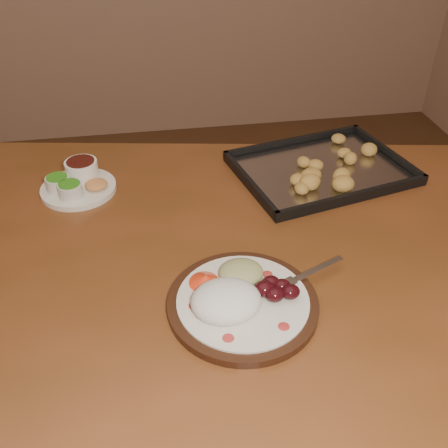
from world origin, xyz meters
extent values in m
plane|color=#51371C|center=(0.00, 0.00, 0.00)|extent=(4.00, 4.00, 0.00)
cube|color=brown|center=(0.30, -0.09, 0.73)|extent=(1.63, 1.15, 0.04)
cylinder|color=#502B18|center=(-0.31, 0.40, 0.35)|extent=(0.07, 0.07, 0.71)
cylinder|color=#502B18|center=(1.03, 0.17, 0.35)|extent=(0.07, 0.07, 0.71)
cylinder|color=black|center=(0.32, -0.26, 0.76)|extent=(0.27, 0.27, 0.02)
cylinder|color=silver|center=(0.32, -0.26, 0.77)|extent=(0.23, 0.23, 0.01)
ellipsoid|color=#B22D2A|center=(0.28, -0.35, 0.77)|extent=(0.02, 0.02, 0.00)
ellipsoid|color=#B22D2A|center=(0.37, -0.34, 0.77)|extent=(0.02, 0.02, 0.00)
ellipsoid|color=#B22D2A|center=(0.38, -0.21, 0.77)|extent=(0.02, 0.02, 0.00)
ellipsoid|color=#B22D2A|center=(0.23, -0.27, 0.77)|extent=(0.02, 0.02, 0.00)
ellipsoid|color=white|center=(0.29, -0.28, 0.78)|extent=(0.15, 0.13, 0.06)
ellipsoid|color=#430913|center=(0.37, -0.28, 0.78)|extent=(0.03, 0.03, 0.03)
ellipsoid|color=#430913|center=(0.39, -0.26, 0.78)|extent=(0.03, 0.03, 0.03)
ellipsoid|color=#430913|center=(0.37, -0.24, 0.78)|extent=(0.03, 0.03, 0.03)
ellipsoid|color=#430913|center=(0.40, -0.27, 0.78)|extent=(0.03, 0.03, 0.03)
ellipsoid|color=#430913|center=(0.36, -0.26, 0.78)|extent=(0.03, 0.03, 0.03)
ellipsoid|color=tan|center=(0.33, -0.21, 0.78)|extent=(0.10, 0.09, 0.03)
cone|color=red|center=(0.26, -0.21, 0.78)|extent=(0.09, 0.09, 0.03)
cube|color=silver|center=(0.47, -0.21, 0.77)|extent=(0.12, 0.06, 0.00)
cube|color=silver|center=(0.41, -0.24, 0.77)|extent=(0.04, 0.03, 0.00)
cylinder|color=silver|center=(0.39, -0.26, 0.77)|extent=(0.03, 0.01, 0.00)
cylinder|color=silver|center=(0.39, -0.25, 0.77)|extent=(0.03, 0.01, 0.00)
cylinder|color=silver|center=(0.38, -0.25, 0.77)|extent=(0.03, 0.01, 0.00)
cylinder|color=silver|center=(0.38, -0.24, 0.77)|extent=(0.03, 0.01, 0.00)
cylinder|color=silver|center=(0.01, 0.17, 0.76)|extent=(0.18, 0.18, 0.01)
cylinder|color=silver|center=(-0.04, 0.16, 0.78)|extent=(0.06, 0.06, 0.03)
cylinder|color=#33881B|center=(-0.04, 0.16, 0.80)|extent=(0.05, 0.05, 0.00)
cylinder|color=silver|center=(-0.01, 0.13, 0.78)|extent=(0.06, 0.06, 0.03)
cylinder|color=#33881B|center=(-0.01, 0.13, 0.80)|extent=(0.05, 0.05, 0.00)
cylinder|color=white|center=(0.02, 0.21, 0.79)|extent=(0.08, 0.08, 0.04)
cylinder|color=#360E09|center=(0.02, 0.21, 0.81)|extent=(0.07, 0.07, 0.00)
ellipsoid|color=#E59951|center=(0.05, 0.16, 0.77)|extent=(0.05, 0.05, 0.02)
cube|color=black|center=(0.60, 0.16, 0.75)|extent=(0.47, 0.39, 0.01)
cube|color=black|center=(0.57, 0.30, 0.77)|extent=(0.40, 0.10, 0.02)
cube|color=black|center=(0.64, 0.02, 0.77)|extent=(0.40, 0.10, 0.02)
cube|color=black|center=(0.80, 0.21, 0.77)|extent=(0.08, 0.30, 0.02)
cube|color=black|center=(0.41, 0.12, 0.77)|extent=(0.08, 0.30, 0.02)
cube|color=silver|center=(0.60, 0.16, 0.76)|extent=(0.43, 0.35, 0.00)
ellipsoid|color=#B4943F|center=(0.65, 0.17, 0.78)|extent=(0.05, 0.04, 0.03)
ellipsoid|color=#B4943F|center=(0.69, 0.21, 0.78)|extent=(0.06, 0.06, 0.03)
ellipsoid|color=#B4943F|center=(0.63, 0.24, 0.78)|extent=(0.06, 0.06, 0.03)
ellipsoid|color=#B4943F|center=(0.62, 0.21, 0.78)|extent=(0.05, 0.05, 0.03)
ellipsoid|color=#B4943F|center=(0.57, 0.23, 0.78)|extent=(0.05, 0.05, 0.03)
ellipsoid|color=#B4943F|center=(0.57, 0.18, 0.78)|extent=(0.06, 0.06, 0.03)
ellipsoid|color=#B4943F|center=(0.50, 0.17, 0.78)|extent=(0.06, 0.06, 0.03)
ellipsoid|color=#B4943F|center=(0.54, 0.14, 0.78)|extent=(0.05, 0.04, 0.03)
ellipsoid|color=#B4943F|center=(0.50, 0.11, 0.78)|extent=(0.06, 0.06, 0.03)
ellipsoid|color=#B4943F|center=(0.56, 0.09, 0.78)|extent=(0.06, 0.06, 0.03)
ellipsoid|color=#B4943F|center=(0.60, 0.12, 0.78)|extent=(0.05, 0.05, 0.03)
ellipsoid|color=#B4943F|center=(0.64, 0.11, 0.78)|extent=(0.05, 0.05, 0.03)
ellipsoid|color=#B4943F|center=(0.66, 0.10, 0.78)|extent=(0.06, 0.06, 0.03)
ellipsoid|color=#B4943F|center=(0.72, 0.17, 0.78)|extent=(0.06, 0.06, 0.03)
camera|label=1|loc=(0.19, -0.87, 1.40)|focal=40.00mm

